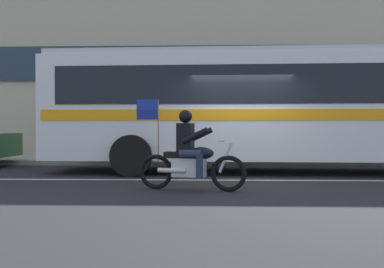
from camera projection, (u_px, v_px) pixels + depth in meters
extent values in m
plane|color=black|center=(241.00, 177.00, 10.74)|extent=(60.00, 60.00, 0.00)
cube|color=gray|center=(230.00, 159.00, 15.84)|extent=(28.00, 3.80, 0.15)
cube|color=silver|center=(243.00, 180.00, 10.14)|extent=(26.60, 0.14, 0.01)
cube|color=#B2A893|center=(227.00, 24.00, 18.06)|extent=(28.00, 0.80, 10.93)
cube|color=#233347|center=(228.00, 63.00, 17.64)|extent=(25.76, 0.10, 1.40)
cube|color=silver|center=(282.00, 109.00, 11.88)|extent=(12.70, 3.01, 2.70)
cube|color=black|center=(282.00, 88.00, 11.87)|extent=(11.69, 3.02, 0.96)
cube|color=orange|center=(282.00, 116.00, 11.88)|extent=(12.45, 3.04, 0.28)
cube|color=#BABCC3|center=(282.00, 57.00, 11.86)|extent=(12.44, 2.88, 0.16)
cylinder|color=black|center=(131.00, 156.00, 10.85)|extent=(1.04, 0.30, 1.04)
torus|color=black|center=(229.00, 174.00, 8.33)|extent=(0.69, 0.23, 0.69)
torus|color=black|center=(156.00, 172.00, 8.68)|extent=(0.69, 0.23, 0.69)
cube|color=silver|center=(189.00, 167.00, 8.52)|extent=(0.68, 0.40, 0.36)
ellipsoid|color=black|center=(202.00, 153.00, 8.45)|extent=(0.53, 0.37, 0.24)
cube|color=black|center=(179.00, 155.00, 8.56)|extent=(0.60, 0.37, 0.12)
cylinder|color=silver|center=(225.00, 158.00, 8.34)|extent=(0.28, 0.11, 0.58)
cylinder|color=silver|center=(221.00, 141.00, 8.36)|extent=(0.17, 0.63, 0.04)
cylinder|color=silver|center=(172.00, 170.00, 8.43)|extent=(0.56, 0.20, 0.09)
cube|color=black|center=(185.00, 138.00, 8.52)|extent=(0.35, 0.41, 0.56)
sphere|color=black|center=(185.00, 116.00, 8.52)|extent=(0.26, 0.26, 0.26)
cylinder|color=#232D4C|center=(195.00, 153.00, 8.67)|extent=(0.44, 0.23, 0.15)
cylinder|color=#232D4C|center=(204.00, 165.00, 8.63)|extent=(0.13, 0.13, 0.46)
cylinder|color=#232D4C|center=(190.00, 154.00, 8.32)|extent=(0.44, 0.23, 0.15)
cylinder|color=#232D4C|center=(200.00, 166.00, 8.28)|extent=(0.13, 0.13, 0.46)
cylinder|color=black|center=(200.00, 135.00, 8.66)|extent=(0.53, 0.21, 0.32)
cylinder|color=black|center=(195.00, 136.00, 8.27)|extent=(0.53, 0.21, 0.32)
cylinder|color=olive|center=(158.00, 131.00, 8.65)|extent=(0.02, 0.02, 1.25)
cube|color=#1933A5|center=(147.00, 105.00, 8.70)|extent=(0.43, 0.11, 0.20)
cube|color=navy|center=(147.00, 115.00, 8.70)|extent=(0.43, 0.11, 0.20)
cylinder|color=gold|center=(363.00, 151.00, 14.85)|extent=(0.22, 0.22, 0.58)
sphere|color=gold|center=(363.00, 140.00, 14.85)|extent=(0.20, 0.20, 0.20)
cylinder|color=gold|center=(364.00, 150.00, 14.71)|extent=(0.09, 0.10, 0.09)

